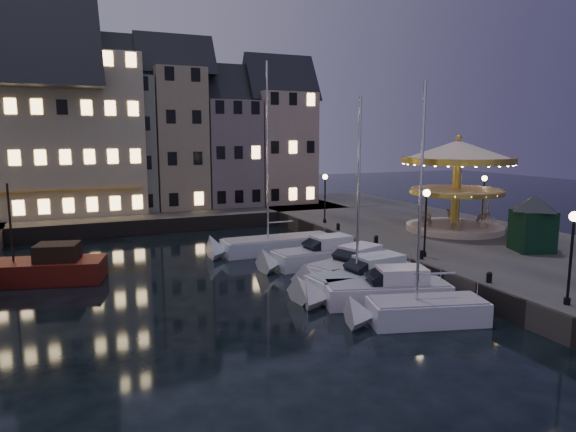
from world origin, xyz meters
name	(u,v)px	position (x,y,z in m)	size (l,w,h in m)	color
ground	(328,295)	(0.00, 0.00, 0.00)	(160.00, 160.00, 0.00)	black
quay_east	(455,242)	(14.00, 6.00, 0.65)	(16.00, 56.00, 1.30)	#474442
quay_north	(125,218)	(-8.00, 28.00, 0.65)	(44.00, 12.00, 1.30)	#474442
quaywall_e	(365,252)	(6.00, 6.00, 0.65)	(0.15, 44.00, 1.30)	#47423A
quaywall_n	(155,227)	(-6.00, 22.00, 0.65)	(48.00, 0.15, 1.30)	#47423A
streetlamp_a	(572,244)	(7.20, -9.00, 4.02)	(0.44, 0.44, 4.17)	black
streetlamp_b	(426,213)	(7.20, 1.00, 4.02)	(0.44, 0.44, 4.17)	black
streetlamp_c	(325,191)	(7.20, 14.50, 4.02)	(0.44, 0.44, 4.17)	black
streetlamp_d	(484,193)	(18.50, 8.00, 4.02)	(0.44, 0.44, 4.17)	black
bollard_a	(489,277)	(6.60, -5.00, 1.60)	(0.30, 0.30, 0.57)	black
bollard_b	(421,254)	(6.60, 0.50, 1.60)	(0.30, 0.30, 0.57)	black
bollard_c	(376,239)	(6.60, 5.50, 1.60)	(0.30, 0.30, 0.57)	black
bollard_d	(338,226)	(6.60, 11.00, 1.60)	(0.30, 0.30, 0.57)	black
townhouse_nb	(52,140)	(-14.05, 30.00, 8.28)	(6.16, 8.00, 13.80)	slate
townhouse_nc	(119,135)	(-8.00, 30.00, 8.78)	(6.82, 8.00, 14.80)	gray
townhouse_nd	(176,130)	(-2.25, 30.00, 9.28)	(5.50, 8.00, 15.80)	tan
townhouse_ne	(227,144)	(3.20, 30.00, 7.78)	(6.16, 8.00, 12.80)	gray
townhouse_nf	(279,139)	(9.25, 30.00, 8.28)	(6.82, 8.00, 13.80)	tan
hotel_corner	(52,124)	(-14.00, 30.00, 9.78)	(17.60, 9.00, 16.80)	beige
motorboat_a	(415,312)	(1.73, -5.47, 0.54)	(6.56, 3.60, 10.82)	silver
motorboat_b	(379,292)	(1.69, -2.45, 0.64)	(7.55, 4.02, 2.15)	silver
motorboat_c	(361,280)	(2.02, -0.12, 0.68)	(8.31, 2.99, 10.98)	silver
motorboat_d	(348,269)	(2.58, 2.37, 0.64)	(7.20, 4.47, 2.15)	white
motorboat_e	(316,256)	(2.24, 6.12, 0.64)	(7.82, 2.81, 2.15)	silver
motorboat_f	(271,246)	(0.87, 10.89, 0.53)	(9.56, 2.56, 12.74)	silver
red_fishing_boat	(36,270)	(-14.97, 9.18, 0.71)	(8.63, 4.69, 6.16)	#5F1610
carousel	(457,168)	(14.90, 7.17, 6.22)	(8.54, 8.54, 7.47)	beige
ticket_kiosk	(534,213)	(14.54, -0.50, 3.76)	(3.53, 3.53, 4.14)	black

